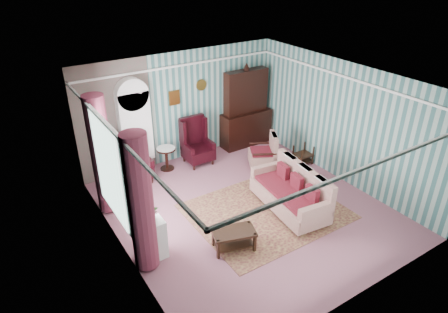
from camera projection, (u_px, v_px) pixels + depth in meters
floor at (247, 209)px, 8.86m from camera, size 6.00×6.00×0.00m
room_shell at (218, 130)px, 7.75m from camera, size 5.53×6.02×2.91m
bookcase at (136, 132)px, 9.80m from camera, size 0.80×0.28×2.24m
dresser_hutch at (247, 106)px, 11.24m from camera, size 1.50×0.56×2.36m
wingback_left at (134, 159)px, 9.62m from camera, size 0.76×0.80×1.25m
wingback_right at (198, 142)px, 10.46m from camera, size 0.76×0.80×1.25m
seated_woman at (135, 160)px, 9.64m from camera, size 0.44×0.40×1.18m
round_side_table at (167, 159)px, 10.32m from camera, size 0.50×0.50×0.60m
nest_table at (303, 155)px, 10.58m from camera, size 0.45×0.38×0.54m
plant_stand at (150, 241)px, 7.30m from camera, size 0.55×0.35×0.80m
rug at (266, 211)px, 8.77m from camera, size 3.20×2.60×0.01m
sofa at (290, 191)px, 8.65m from camera, size 1.31×2.09×0.94m
floral_armchair at (263, 150)px, 10.36m from camera, size 0.99×1.00×0.98m
coffee_table at (234, 240)px, 7.61m from camera, size 0.91×0.68×0.42m
potted_plant_a at (147, 215)px, 6.96m from camera, size 0.43×0.39×0.43m
potted_plant_b at (147, 208)px, 7.15m from camera, size 0.28×0.26×0.42m
potted_plant_c at (145, 213)px, 7.07m from camera, size 0.26×0.26×0.36m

